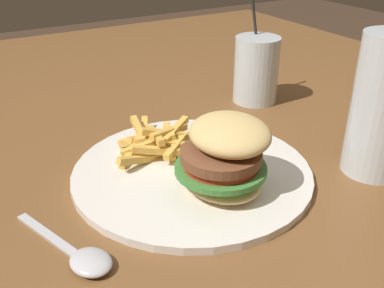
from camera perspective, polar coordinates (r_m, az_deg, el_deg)
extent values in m
cube|color=brown|center=(0.70, 8.91, -0.41)|extent=(1.62, 1.16, 0.03)
cylinder|color=brown|center=(1.66, 5.94, 3.45)|extent=(0.07, 0.07, 0.67)
cylinder|color=white|center=(0.59, 0.00, -3.58)|extent=(0.31, 0.31, 0.01)
ellipsoid|color=#DBB770|center=(0.54, 3.60, -4.60)|extent=(0.12, 0.11, 0.03)
cylinder|color=#428438|center=(0.53, 3.65, -3.07)|extent=(0.13, 0.13, 0.01)
cylinder|color=red|center=(0.52, 3.67, -2.36)|extent=(0.10, 0.10, 0.01)
cylinder|color=brown|center=(0.52, 3.71, -1.40)|extent=(0.11, 0.11, 0.01)
ellipsoid|color=#DBB770|center=(0.52, 4.78, 1.32)|extent=(0.12, 0.11, 0.05)
cube|color=gold|center=(0.61, -5.57, -0.11)|extent=(0.03, 0.08, 0.03)
cube|color=gold|center=(0.62, -2.84, 1.25)|extent=(0.03, 0.08, 0.03)
cube|color=gold|center=(0.67, -6.06, 1.64)|extent=(0.06, 0.03, 0.03)
cube|color=gold|center=(0.63, -0.36, 0.36)|extent=(0.04, 0.06, 0.03)
cube|color=gold|center=(0.62, -2.93, 1.58)|extent=(0.03, 0.06, 0.01)
cube|color=gold|center=(0.59, -6.29, -1.91)|extent=(0.03, 0.08, 0.03)
cube|color=gold|center=(0.61, -4.67, 1.09)|extent=(0.06, 0.02, 0.01)
cube|color=gold|center=(0.64, -6.30, 0.87)|extent=(0.09, 0.02, 0.03)
cube|color=gold|center=(0.61, -7.99, -1.53)|extent=(0.05, 0.05, 0.01)
cube|color=gold|center=(0.63, -2.89, 0.22)|extent=(0.08, 0.04, 0.02)
cube|color=gold|center=(0.62, -2.07, 1.86)|extent=(0.04, 0.06, 0.02)
cube|color=gold|center=(0.65, -6.47, 0.67)|extent=(0.03, 0.05, 0.03)
cube|color=gold|center=(0.58, -0.39, -1.97)|extent=(0.08, 0.03, 0.01)
cube|color=gold|center=(0.65, -3.57, 0.93)|extent=(0.06, 0.05, 0.02)
cube|color=gold|center=(0.59, -3.78, -1.06)|extent=(0.03, 0.07, 0.02)
cube|color=gold|center=(0.62, -6.46, 0.40)|extent=(0.06, 0.05, 0.03)
cube|color=gold|center=(0.61, -2.26, -0.08)|extent=(0.04, 0.05, 0.02)
cube|color=gold|center=(0.61, -1.50, -0.04)|extent=(0.03, 0.06, 0.02)
cube|color=gold|center=(0.63, 2.65, -0.17)|extent=(0.08, 0.03, 0.02)
cylinder|color=silver|center=(0.61, 23.15, 4.40)|extent=(0.08, 0.08, 0.18)
cylinder|color=#B26B19|center=(0.61, 22.98, 3.57)|extent=(0.07, 0.07, 0.16)
cylinder|color=silver|center=(0.81, 8.16, 9.31)|extent=(0.08, 0.08, 0.12)
cylinder|color=orange|center=(0.81, 8.12, 8.81)|extent=(0.07, 0.07, 0.10)
cylinder|color=black|center=(0.82, 8.25, 12.26)|extent=(0.02, 0.03, 0.19)
ellipsoid|color=silver|center=(0.46, -12.71, -14.43)|extent=(0.06, 0.05, 0.01)
cube|color=silver|center=(0.51, -17.75, -10.99)|extent=(0.10, 0.04, 0.00)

